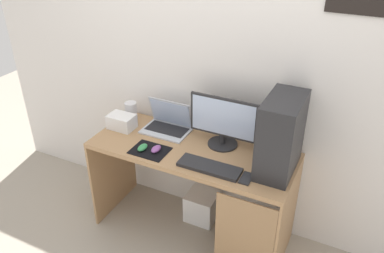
{
  "coord_description": "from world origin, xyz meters",
  "views": [
    {
      "loc": [
        1.03,
        -2.09,
        2.29
      ],
      "look_at": [
        0.0,
        0.0,
        0.96
      ],
      "focal_mm": 36.66,
      "sensor_mm": 36.0,
      "label": 1
    }
  ],
  "objects": [
    {
      "name": "keyboard",
      "position": [
        0.21,
        -0.17,
        0.79
      ],
      "size": [
        0.42,
        0.14,
        0.02
      ],
      "primitive_type": "cube",
      "color": "#232326",
      "rests_on": "desk"
    },
    {
      "name": "ground_plane",
      "position": [
        0.0,
        0.0,
        0.0
      ],
      "size": [
        8.0,
        8.0,
        0.0
      ],
      "primitive_type": "plane",
      "color": "#9E9384"
    },
    {
      "name": "monitor",
      "position": [
        0.17,
        0.14,
        0.96
      ],
      "size": [
        0.49,
        0.21,
        0.37
      ],
      "color": "#232326",
      "rests_on": "desk"
    },
    {
      "name": "mouse_left",
      "position": [
        -0.21,
        -0.15,
        0.8
      ],
      "size": [
        0.06,
        0.1,
        0.03
      ],
      "primitive_type": "ellipsoid",
      "color": "#8C4C99",
      "rests_on": "mousepad"
    },
    {
      "name": "cell_phone",
      "position": [
        0.46,
        -0.17,
        0.78
      ],
      "size": [
        0.07,
        0.13,
        0.01
      ],
      "primitive_type": "cube",
      "color": "#232326",
      "rests_on": "desk"
    },
    {
      "name": "subwoofer",
      "position": [
        0.01,
        0.17,
        0.12
      ],
      "size": [
        0.24,
        0.24,
        0.24
      ],
      "primitive_type": "cube",
      "color": "white",
      "rests_on": "ground_plane"
    },
    {
      "name": "wall_back",
      "position": [
        0.0,
        0.33,
        1.3
      ],
      "size": [
        4.0,
        0.05,
        2.6
      ],
      "color": "silver",
      "rests_on": "ground_plane"
    },
    {
      "name": "laptop",
      "position": [
        -0.28,
        0.16,
        0.82
      ],
      "size": [
        0.35,
        0.24,
        0.23
      ],
      "color": "#B7BCC6",
      "rests_on": "desk"
    },
    {
      "name": "mouse_right",
      "position": [
        -0.3,
        -0.17,
        0.8
      ],
      "size": [
        0.06,
        0.1,
        0.03
      ],
      "primitive_type": "ellipsoid",
      "color": "#338C4C",
      "rests_on": "mousepad"
    },
    {
      "name": "speaker",
      "position": [
        -0.63,
        0.19,
        0.85
      ],
      "size": [
        0.09,
        0.09,
        0.14
      ],
      "primitive_type": "cylinder",
      "color": "silver",
      "rests_on": "desk"
    },
    {
      "name": "projector",
      "position": [
        -0.61,
        0.03,
        0.83
      ],
      "size": [
        0.2,
        0.14,
        0.11
      ],
      "primitive_type": "cube",
      "color": "white",
      "rests_on": "desk"
    },
    {
      "name": "desk",
      "position": [
        0.02,
        -0.01,
        0.62
      ],
      "size": [
        1.47,
        0.58,
        0.78
      ],
      "color": "#A37A51",
      "rests_on": "ground_plane"
    },
    {
      "name": "pc_tower",
      "position": [
        0.6,
        0.03,
        1.03
      ],
      "size": [
        0.22,
        0.41,
        0.51
      ],
      "primitive_type": "cube",
      "color": "#232326",
      "rests_on": "desk"
    },
    {
      "name": "mousepad",
      "position": [
        -0.25,
        -0.16,
        0.78
      ],
      "size": [
        0.26,
        0.2,
        0.0
      ],
      "primitive_type": "cube",
      "color": "black",
      "rests_on": "desk"
    }
  ]
}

